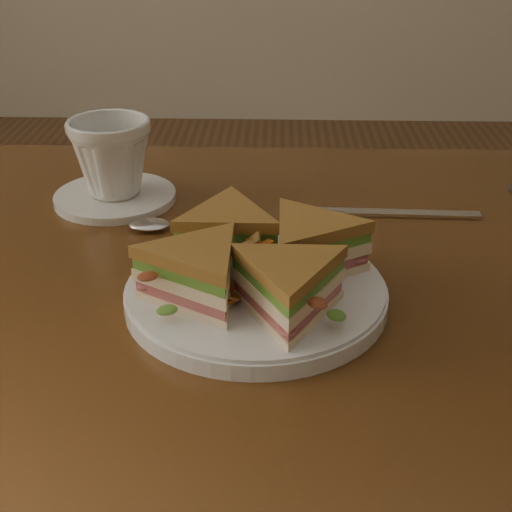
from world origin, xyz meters
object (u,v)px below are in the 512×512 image
(table, at_px, (294,356))
(coffee_cup, at_px, (111,157))
(plate, at_px, (256,294))
(knife, at_px, (385,214))
(saucer, at_px, (115,197))
(spoon, at_px, (168,228))
(sandwich_wedges, at_px, (256,261))

(table, bearing_deg, coffee_cup, 140.00)
(table, height_order, coffee_cup, coffee_cup)
(table, xyz_separation_m, coffee_cup, (-0.23, 0.19, 0.16))
(plate, relative_size, knife, 1.17)
(plate, xyz_separation_m, coffee_cup, (-0.19, 0.24, 0.05))
(saucer, bearing_deg, plate, -52.09)
(plate, distance_m, saucer, 0.30)
(knife, relative_size, saucer, 1.40)
(spoon, distance_m, knife, 0.26)
(spoon, distance_m, coffee_cup, 0.13)
(sandwich_wedges, xyz_separation_m, spoon, (-0.11, 0.15, -0.04))
(table, distance_m, saucer, 0.31)
(sandwich_wedges, distance_m, spoon, 0.19)
(coffee_cup, bearing_deg, saucer, 0.00)
(table, bearing_deg, knife, 54.86)
(table, height_order, knife, knife)
(knife, bearing_deg, table, -123.49)
(plate, xyz_separation_m, knife, (0.15, 0.21, -0.01))
(table, xyz_separation_m, knife, (0.11, 0.16, 0.10))
(spoon, height_order, knife, spoon)
(spoon, bearing_deg, sandwich_wedges, -40.36)
(plate, bearing_deg, saucer, 127.91)
(table, relative_size, plate, 4.76)
(coffee_cup, bearing_deg, sandwich_wedges, -49.14)
(table, xyz_separation_m, saucer, (-0.23, 0.19, 0.10))
(table, height_order, plate, plate)
(knife, distance_m, coffee_cup, 0.34)
(sandwich_wedges, bearing_deg, spoon, 125.20)
(table, distance_m, coffee_cup, 0.34)
(plate, bearing_deg, sandwich_wedges, 90.00)
(saucer, xyz_separation_m, coffee_cup, (0.00, 0.00, 0.05))
(coffee_cup, bearing_deg, knife, -2.74)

